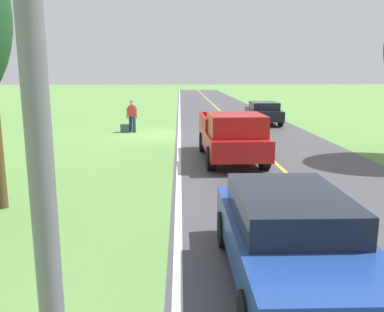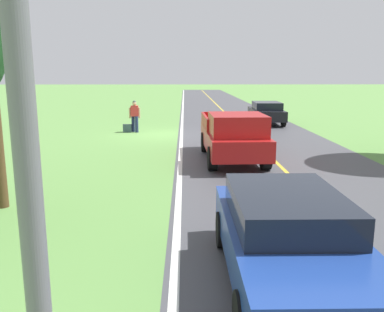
{
  "view_description": "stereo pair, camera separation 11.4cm",
  "coord_description": "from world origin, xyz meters",
  "px_view_note": "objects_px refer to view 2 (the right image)",
  "views": [
    {
      "loc": [
        -1.21,
        21.36,
        3.19
      ],
      "look_at": [
        -1.51,
        11.19,
        1.11
      ],
      "focal_mm": 37.96,
      "sensor_mm": 36.0,
      "label": 1
    },
    {
      "loc": [
        -1.32,
        21.36,
        3.19
      ],
      "look_at": [
        -1.51,
        11.19,
        1.11
      ],
      "focal_mm": 37.96,
      "sensor_mm": 36.0,
      "label": 2
    }
  ],
  "objects_px": {
    "sedan_near_oncoming": "(266,112)",
    "sedan_ahead_same_lane": "(287,236)",
    "suitcase_carried": "(127,128)",
    "pickup_truck_passing": "(233,135)",
    "hitchhiker_walking": "(135,114)"
  },
  "relations": [
    {
      "from": "hitchhiker_walking",
      "to": "sedan_near_oncoming",
      "type": "distance_m",
      "value": 8.75
    },
    {
      "from": "suitcase_carried",
      "to": "sedan_ahead_same_lane",
      "type": "distance_m",
      "value": 17.16
    },
    {
      "from": "sedan_near_oncoming",
      "to": "sedan_ahead_same_lane",
      "type": "bearing_deg",
      "value": 79.65
    },
    {
      "from": "suitcase_carried",
      "to": "sedan_ahead_same_lane",
      "type": "bearing_deg",
      "value": 15.86
    },
    {
      "from": "hitchhiker_walking",
      "to": "sedan_ahead_same_lane",
      "type": "bearing_deg",
      "value": 104.56
    },
    {
      "from": "sedan_near_oncoming",
      "to": "sedan_ahead_same_lane",
      "type": "distance_m",
      "value": 20.48
    },
    {
      "from": "suitcase_carried",
      "to": "sedan_near_oncoming",
      "type": "distance_m",
      "value": 9.18
    },
    {
      "from": "suitcase_carried",
      "to": "sedan_near_oncoming",
      "type": "xyz_separation_m",
      "value": [
        -8.4,
        -3.66,
        0.53
      ]
    },
    {
      "from": "sedan_near_oncoming",
      "to": "sedan_ahead_same_lane",
      "type": "relative_size",
      "value": 1.01
    },
    {
      "from": "pickup_truck_passing",
      "to": "sedan_ahead_same_lane",
      "type": "distance_m",
      "value": 8.92
    },
    {
      "from": "suitcase_carried",
      "to": "sedan_ahead_same_lane",
      "type": "xyz_separation_m",
      "value": [
        -4.72,
        16.49,
        0.53
      ]
    },
    {
      "from": "hitchhiker_walking",
      "to": "sedan_ahead_same_lane",
      "type": "relative_size",
      "value": 0.4
    },
    {
      "from": "suitcase_carried",
      "to": "hitchhiker_walking",
      "type": "bearing_deg",
      "value": 100.86
    },
    {
      "from": "sedan_near_oncoming",
      "to": "sedan_ahead_same_lane",
      "type": "height_order",
      "value": "same"
    },
    {
      "from": "sedan_ahead_same_lane",
      "to": "hitchhiker_walking",
      "type": "bearing_deg",
      "value": -75.44
    }
  ]
}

